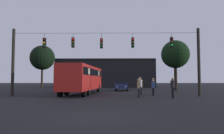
{
  "coord_description": "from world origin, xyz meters",
  "views": [
    {
      "loc": [
        0.94,
        -8.89,
        1.51
      ],
      "look_at": [
        0.64,
        11.74,
        2.77
      ],
      "focal_mm": 34.66,
      "sensor_mm": 36.0,
      "label": 1
    }
  ],
  "objects_px": {
    "pedestrian_crossing_left": "(153,85)",
    "pedestrian_far_side": "(142,86)",
    "pedestrian_crossing_right": "(140,85)",
    "tree_left_silhouette": "(175,55)",
    "pedestrian_crossing_center": "(173,86)",
    "tree_behind_building": "(42,58)",
    "pedestrian_trailing": "(153,87)",
    "car_near_right": "(122,85)",
    "pedestrian_near_bus": "(139,87)",
    "city_bus": "(83,77)"
  },
  "relations": [
    {
      "from": "pedestrian_crossing_right",
      "to": "pedestrian_far_side",
      "type": "bearing_deg",
      "value": 79.18
    },
    {
      "from": "city_bus",
      "to": "pedestrian_crossing_center",
      "type": "xyz_separation_m",
      "value": [
        8.44,
        -5.45,
        -0.89
      ]
    },
    {
      "from": "car_near_right",
      "to": "pedestrian_trailing",
      "type": "distance_m",
      "value": 10.36
    },
    {
      "from": "pedestrian_crossing_right",
      "to": "pedestrian_crossing_left",
      "type": "bearing_deg",
      "value": 56.14
    },
    {
      "from": "pedestrian_crossing_right",
      "to": "pedestrian_trailing",
      "type": "height_order",
      "value": "pedestrian_crossing_right"
    },
    {
      "from": "pedestrian_near_bus",
      "to": "tree_behind_building",
      "type": "height_order",
      "value": "tree_behind_building"
    },
    {
      "from": "car_near_right",
      "to": "pedestrian_crossing_right",
      "type": "distance_m",
      "value": 11.32
    },
    {
      "from": "pedestrian_near_bus",
      "to": "tree_left_silhouette",
      "type": "distance_m",
      "value": 15.66
    },
    {
      "from": "pedestrian_crossing_left",
      "to": "pedestrian_crossing_center",
      "type": "relative_size",
      "value": 1.01
    },
    {
      "from": "pedestrian_far_side",
      "to": "pedestrian_crossing_center",
      "type": "bearing_deg",
      "value": -60.01
    },
    {
      "from": "pedestrian_crossing_left",
      "to": "pedestrian_crossing_right",
      "type": "distance_m",
      "value": 2.95
    },
    {
      "from": "pedestrian_trailing",
      "to": "car_near_right",
      "type": "bearing_deg",
      "value": 105.74
    },
    {
      "from": "pedestrian_crossing_center",
      "to": "city_bus",
      "type": "bearing_deg",
      "value": 147.14
    },
    {
      "from": "pedestrian_crossing_left",
      "to": "tree_left_silhouette",
      "type": "distance_m",
      "value": 11.44
    },
    {
      "from": "city_bus",
      "to": "pedestrian_far_side",
      "type": "bearing_deg",
      "value": -15.13
    },
    {
      "from": "car_near_right",
      "to": "pedestrian_crossing_left",
      "type": "relative_size",
      "value": 2.54
    },
    {
      "from": "pedestrian_far_side",
      "to": "tree_left_silhouette",
      "type": "xyz_separation_m",
      "value": [
        6.2,
        9.82,
        4.42
      ]
    },
    {
      "from": "pedestrian_near_bus",
      "to": "pedestrian_far_side",
      "type": "bearing_deg",
      "value": 79.01
    },
    {
      "from": "pedestrian_crossing_center",
      "to": "pedestrian_near_bus",
      "type": "distance_m",
      "value": 2.86
    },
    {
      "from": "pedestrian_crossing_left",
      "to": "pedestrian_trailing",
      "type": "height_order",
      "value": "pedestrian_crossing_left"
    },
    {
      "from": "car_near_right",
      "to": "pedestrian_near_bus",
      "type": "height_order",
      "value": "pedestrian_near_bus"
    },
    {
      "from": "pedestrian_crossing_right",
      "to": "pedestrian_near_bus",
      "type": "xyz_separation_m",
      "value": [
        -0.31,
        -1.54,
        -0.09
      ]
    },
    {
      "from": "pedestrian_crossing_left",
      "to": "pedestrian_trailing",
      "type": "bearing_deg",
      "value": -100.25
    },
    {
      "from": "pedestrian_crossing_right",
      "to": "pedestrian_trailing",
      "type": "relative_size",
      "value": 1.16
    },
    {
      "from": "pedestrian_crossing_right",
      "to": "tree_left_silhouette",
      "type": "height_order",
      "value": "tree_left_silhouette"
    },
    {
      "from": "pedestrian_crossing_left",
      "to": "tree_behind_building",
      "type": "distance_m",
      "value": 26.11
    },
    {
      "from": "city_bus",
      "to": "pedestrian_far_side",
      "type": "relative_size",
      "value": 7.11
    },
    {
      "from": "pedestrian_crossing_right",
      "to": "pedestrian_near_bus",
      "type": "relative_size",
      "value": 1.09
    },
    {
      "from": "city_bus",
      "to": "pedestrian_crossing_right",
      "type": "bearing_deg",
      "value": -32.18
    },
    {
      "from": "pedestrian_crossing_center",
      "to": "tree_behind_building",
      "type": "relative_size",
      "value": 0.21
    },
    {
      "from": "pedestrian_trailing",
      "to": "pedestrian_far_side",
      "type": "relative_size",
      "value": 0.98
    },
    {
      "from": "pedestrian_far_side",
      "to": "tree_behind_building",
      "type": "height_order",
      "value": "tree_behind_building"
    },
    {
      "from": "tree_behind_building",
      "to": "pedestrian_crossing_center",
      "type": "bearing_deg",
      "value": -50.25
    },
    {
      "from": "pedestrian_crossing_center",
      "to": "tree_behind_building",
      "type": "height_order",
      "value": "tree_behind_building"
    },
    {
      "from": "city_bus",
      "to": "tree_behind_building",
      "type": "height_order",
      "value": "tree_behind_building"
    },
    {
      "from": "pedestrian_crossing_right",
      "to": "tree_behind_building",
      "type": "distance_m",
      "value": 26.86
    },
    {
      "from": "tree_left_silhouette",
      "to": "pedestrian_near_bus",
      "type": "bearing_deg",
      "value": -117.28
    },
    {
      "from": "pedestrian_near_bus",
      "to": "tree_behind_building",
      "type": "relative_size",
      "value": 0.2
    },
    {
      "from": "car_near_right",
      "to": "pedestrian_near_bus",
      "type": "xyz_separation_m",
      "value": [
        1.08,
        -12.77,
        0.13
      ]
    },
    {
      "from": "pedestrian_crossing_left",
      "to": "tree_left_silhouette",
      "type": "relative_size",
      "value": 0.23
    },
    {
      "from": "pedestrian_crossing_right",
      "to": "tree_left_silhouette",
      "type": "relative_size",
      "value": 0.24
    },
    {
      "from": "city_bus",
      "to": "pedestrian_crossing_right",
      "type": "height_order",
      "value": "city_bus"
    },
    {
      "from": "pedestrian_far_side",
      "to": "tree_left_silhouette",
      "type": "bearing_deg",
      "value": 57.7
    },
    {
      "from": "car_near_right",
      "to": "pedestrian_far_side",
      "type": "bearing_deg",
      "value": -79.17
    },
    {
      "from": "pedestrian_trailing",
      "to": "pedestrian_near_bus",
      "type": "bearing_deg",
      "value": -121.76
    },
    {
      "from": "pedestrian_crossing_left",
      "to": "pedestrian_crossing_center",
      "type": "distance_m",
      "value": 4.29
    },
    {
      "from": "car_near_right",
      "to": "pedestrian_near_bus",
      "type": "relative_size",
      "value": 2.68
    },
    {
      "from": "pedestrian_crossing_left",
      "to": "pedestrian_far_side",
      "type": "distance_m",
      "value": 1.34
    },
    {
      "from": "pedestrian_crossing_left",
      "to": "pedestrian_crossing_right",
      "type": "xyz_separation_m",
      "value": [
        -1.64,
        -2.45,
        0.03
      ]
    },
    {
      "from": "city_bus",
      "to": "tree_left_silhouette",
      "type": "distance_m",
      "value": 15.28
    }
  ]
}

